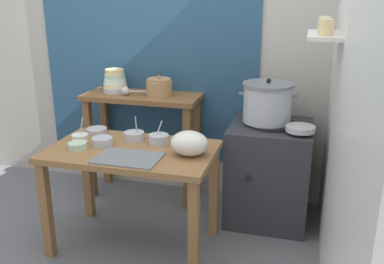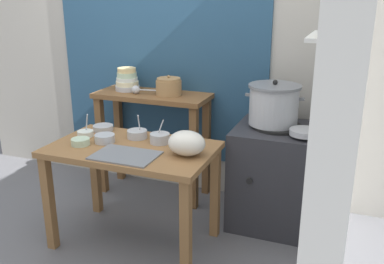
{
  "view_description": "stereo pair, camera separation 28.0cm",
  "coord_description": "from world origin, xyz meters",
  "px_view_note": "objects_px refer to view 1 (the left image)",
  "views": [
    {
      "loc": [
        1.16,
        -2.36,
        1.7
      ],
      "look_at": [
        0.46,
        0.22,
        0.82
      ],
      "focal_mm": 39.75,
      "sensor_mm": 36.0,
      "label": 1
    },
    {
      "loc": [
        1.43,
        -2.27,
        1.7
      ],
      "look_at": [
        0.46,
        0.22,
        0.82
      ],
      "focal_mm": 39.75,
      "sensor_mm": 36.0,
      "label": 2
    }
  ],
  "objects_px": {
    "steamer_pot": "(267,102)",
    "bowl_stack_enamel": "(115,82)",
    "prep_bowl_3": "(159,139)",
    "prep_bowl_4": "(80,137)",
    "prep_bowl_2": "(97,131)",
    "clay_pot": "(159,87)",
    "prep_bowl_1": "(134,136)",
    "serving_tray": "(128,158)",
    "plastic_bag": "(189,143)",
    "ladle": "(127,91)",
    "wide_pan": "(300,129)",
    "back_shelf_table": "(143,120)",
    "stove_block": "(269,172)",
    "prep_table": "(132,164)",
    "prep_bowl_5": "(102,141)",
    "prep_bowl_0": "(78,145)"
  },
  "relations": [
    {
      "from": "clay_pot",
      "to": "prep_bowl_4",
      "type": "relative_size",
      "value": 1.21
    },
    {
      "from": "steamer_pot",
      "to": "bowl_stack_enamel",
      "type": "xyz_separation_m",
      "value": [
        -1.28,
        0.15,
        0.06
      ]
    },
    {
      "from": "clay_pot",
      "to": "prep_bowl_1",
      "type": "distance_m",
      "value": 0.63
    },
    {
      "from": "wide_pan",
      "to": "prep_bowl_2",
      "type": "bearing_deg",
      "value": -170.1
    },
    {
      "from": "prep_table",
      "to": "prep_bowl_2",
      "type": "bearing_deg",
      "value": 147.91
    },
    {
      "from": "ladle",
      "to": "prep_bowl_4",
      "type": "height_order",
      "value": "ladle"
    },
    {
      "from": "steamer_pot",
      "to": "prep_bowl_1",
      "type": "distance_m",
      "value": 1.0
    },
    {
      "from": "steamer_pot",
      "to": "prep_bowl_0",
      "type": "height_order",
      "value": "steamer_pot"
    },
    {
      "from": "prep_bowl_1",
      "to": "prep_bowl_4",
      "type": "height_order",
      "value": "prep_bowl_1"
    },
    {
      "from": "clay_pot",
      "to": "prep_bowl_3",
      "type": "distance_m",
      "value": 0.7
    },
    {
      "from": "plastic_bag",
      "to": "prep_bowl_5",
      "type": "xyz_separation_m",
      "value": [
        -0.61,
        0.02,
        -0.05
      ]
    },
    {
      "from": "prep_bowl_1",
      "to": "prep_bowl_3",
      "type": "bearing_deg",
      "value": -10.8
    },
    {
      "from": "plastic_bag",
      "to": "prep_bowl_2",
      "type": "distance_m",
      "value": 0.81
    },
    {
      "from": "stove_block",
      "to": "prep_bowl_1",
      "type": "relative_size",
      "value": 4.43
    },
    {
      "from": "bowl_stack_enamel",
      "to": "prep_bowl_3",
      "type": "distance_m",
      "value": 0.94
    },
    {
      "from": "plastic_bag",
      "to": "prep_bowl_3",
      "type": "height_order",
      "value": "same"
    },
    {
      "from": "prep_bowl_2",
      "to": "prep_bowl_1",
      "type": "bearing_deg",
      "value": -10.75
    },
    {
      "from": "steamer_pot",
      "to": "prep_bowl_1",
      "type": "height_order",
      "value": "steamer_pot"
    },
    {
      "from": "steamer_pot",
      "to": "plastic_bag",
      "type": "height_order",
      "value": "steamer_pot"
    },
    {
      "from": "wide_pan",
      "to": "prep_bowl_1",
      "type": "height_order",
      "value": "prep_bowl_1"
    },
    {
      "from": "stove_block",
      "to": "steamer_pot",
      "type": "xyz_separation_m",
      "value": [
        -0.04,
        0.02,
        0.54
      ]
    },
    {
      "from": "clay_pot",
      "to": "wide_pan",
      "type": "distance_m",
      "value": 1.18
    },
    {
      "from": "prep_table",
      "to": "prep_bowl_1",
      "type": "height_order",
      "value": "prep_bowl_1"
    },
    {
      "from": "prep_bowl_2",
      "to": "clay_pot",
      "type": "bearing_deg",
      "value": 60.62
    },
    {
      "from": "serving_tray",
      "to": "plastic_bag",
      "type": "height_order",
      "value": "plastic_bag"
    },
    {
      "from": "clay_pot",
      "to": "prep_bowl_2",
      "type": "relative_size",
      "value": 1.4
    },
    {
      "from": "bowl_stack_enamel",
      "to": "prep_bowl_2",
      "type": "bearing_deg",
      "value": -79.6
    },
    {
      "from": "prep_bowl_2",
      "to": "serving_tray",
      "type": "bearing_deg",
      "value": -43.91
    },
    {
      "from": "prep_bowl_3",
      "to": "prep_bowl_4",
      "type": "height_order",
      "value": "prep_bowl_4"
    },
    {
      "from": "wide_pan",
      "to": "prep_bowl_1",
      "type": "distance_m",
      "value": 1.16
    },
    {
      "from": "ladle",
      "to": "prep_bowl_3",
      "type": "distance_m",
      "value": 0.76
    },
    {
      "from": "prep_table",
      "to": "wide_pan",
      "type": "bearing_deg",
      "value": 24.32
    },
    {
      "from": "prep_bowl_5",
      "to": "steamer_pot",
      "type": "bearing_deg",
      "value": 32.11
    },
    {
      "from": "prep_bowl_3",
      "to": "prep_bowl_2",
      "type": "bearing_deg",
      "value": 169.23
    },
    {
      "from": "back_shelf_table",
      "to": "wide_pan",
      "type": "relative_size",
      "value": 4.7
    },
    {
      "from": "prep_bowl_4",
      "to": "prep_bowl_1",
      "type": "bearing_deg",
      "value": 15.89
    },
    {
      "from": "wide_pan",
      "to": "prep_bowl_3",
      "type": "relative_size",
      "value": 1.29
    },
    {
      "from": "wide_pan",
      "to": "ladle",
      "type": "bearing_deg",
      "value": 170.87
    },
    {
      "from": "bowl_stack_enamel",
      "to": "wide_pan",
      "type": "bearing_deg",
      "value": -11.74
    },
    {
      "from": "back_shelf_table",
      "to": "prep_bowl_1",
      "type": "distance_m",
      "value": 0.62
    },
    {
      "from": "prep_bowl_0",
      "to": "plastic_bag",
      "type": "bearing_deg",
      "value": 6.67
    },
    {
      "from": "stove_block",
      "to": "ladle",
      "type": "relative_size",
      "value": 2.89
    },
    {
      "from": "clay_pot",
      "to": "prep_bowl_3",
      "type": "relative_size",
      "value": 1.32
    },
    {
      "from": "stove_block",
      "to": "ladle",
      "type": "xyz_separation_m",
      "value": [
        -1.18,
        0.07,
        0.55
      ]
    },
    {
      "from": "wide_pan",
      "to": "prep_table",
      "type": "bearing_deg",
      "value": -155.68
    },
    {
      "from": "clay_pot",
      "to": "prep_bowl_1",
      "type": "xyz_separation_m",
      "value": [
        0.02,
        -0.59,
        -0.22
      ]
    },
    {
      "from": "ladle",
      "to": "serving_tray",
      "type": "relative_size",
      "value": 0.67
    },
    {
      "from": "steamer_pot",
      "to": "bowl_stack_enamel",
      "type": "relative_size",
      "value": 2.07
    },
    {
      "from": "plastic_bag",
      "to": "prep_table",
      "type": "bearing_deg",
      "value": 178.42
    },
    {
      "from": "ladle",
      "to": "wide_pan",
      "type": "height_order",
      "value": "ladle"
    }
  ]
}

